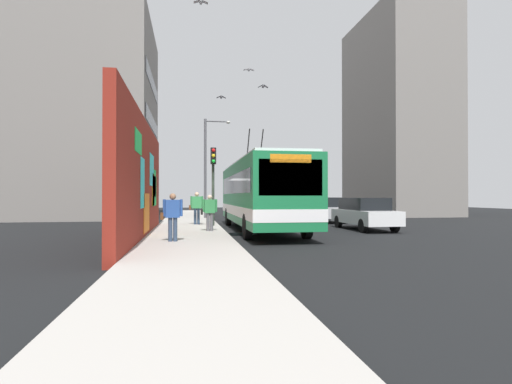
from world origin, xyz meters
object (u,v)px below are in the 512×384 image
at_px(city_bus, 260,193).
at_px(traffic_light, 213,173).
at_px(pedestrian_near_wall, 172,213).
at_px(parked_car_silver, 323,209).
at_px(street_lamp, 208,161).
at_px(pedestrian_midblock, 197,205).
at_px(parked_car_white, 364,213).
at_px(pedestrian_at_curb, 210,210).

xyz_separation_m(city_bus, traffic_light, (1.67, 2.15, 1.02)).
relative_size(pedestrian_near_wall, traffic_light, 0.40).
height_order(parked_car_silver, street_lamp, street_lamp).
bearing_deg(pedestrian_midblock, pedestrian_near_wall, 173.44).
bearing_deg(parked_car_silver, pedestrian_midblock, 111.26).
bearing_deg(parked_car_white, traffic_light, 75.99).
bearing_deg(street_lamp, parked_car_white, -143.16).
height_order(pedestrian_midblock, pedestrian_at_curb, pedestrian_midblock).
relative_size(city_bus, pedestrian_at_curb, 7.66).
bearing_deg(pedestrian_near_wall, pedestrian_midblock, -6.56).
bearing_deg(pedestrian_near_wall, street_lamp, -7.15).
height_order(parked_car_silver, traffic_light, traffic_light).
bearing_deg(pedestrian_midblock, traffic_light, -147.13).
bearing_deg(parked_car_white, parked_car_silver, 0.00).
bearing_deg(street_lamp, city_bus, -167.84).
distance_m(traffic_light, street_lamp, 7.94).
relative_size(parked_car_white, pedestrian_near_wall, 2.94).
height_order(parked_car_white, street_lamp, street_lamp).
bearing_deg(city_bus, pedestrian_near_wall, 143.91).
bearing_deg(traffic_light, pedestrian_near_wall, 165.92).
bearing_deg(pedestrian_near_wall, city_bus, -36.09).
bearing_deg(traffic_light, street_lamp, -0.72).
bearing_deg(street_lamp, traffic_light, 179.28).
bearing_deg(pedestrian_near_wall, parked_car_white, -60.24).
bearing_deg(street_lamp, pedestrian_at_curb, 177.73).
bearing_deg(traffic_light, parked_car_silver, -58.90).
relative_size(city_bus, parked_car_white, 2.55).
xyz_separation_m(city_bus, parked_car_white, (-0.16, -5.20, -1.00)).
bearing_deg(parked_car_white, pedestrian_at_curb, 99.12).
bearing_deg(traffic_light, pedestrian_at_curb, 173.79).
distance_m(parked_car_silver, pedestrian_at_curb, 10.74).
bearing_deg(pedestrian_at_curb, city_bus, -60.67).
distance_m(parked_car_silver, pedestrian_near_wall, 14.66).
xyz_separation_m(parked_car_silver, pedestrian_near_wall, (-11.48, 9.12, 0.25)).
bearing_deg(parked_car_silver, city_bus, 139.58).
bearing_deg(parked_car_white, pedestrian_midblock, 69.26).
bearing_deg(pedestrian_at_curb, pedestrian_near_wall, 160.19).
bearing_deg(parked_car_silver, parked_car_white, -180.00).
relative_size(parked_car_white, pedestrian_midblock, 2.74).
height_order(city_bus, traffic_light, city_bus).
xyz_separation_m(parked_car_white, pedestrian_at_curb, (-1.23, 7.68, 0.23)).
distance_m(pedestrian_midblock, pedestrian_at_curb, 4.35).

